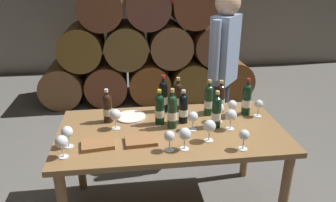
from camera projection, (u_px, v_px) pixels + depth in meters
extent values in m
cylinder|color=brown|center=(65.00, 81.00, 4.85)|extent=(0.60, 0.90, 0.60)
cylinder|color=brown|center=(107.00, 80.00, 4.93)|extent=(0.60, 0.90, 0.60)
cylinder|color=brown|center=(148.00, 78.00, 5.00)|extent=(0.60, 0.90, 0.60)
cylinder|color=brown|center=(188.00, 76.00, 5.08)|extent=(0.60, 0.90, 0.60)
cylinder|color=brown|center=(227.00, 75.00, 5.15)|extent=(0.60, 0.90, 0.60)
cylinder|color=brown|center=(83.00, 45.00, 4.68)|extent=(0.60, 0.90, 0.60)
cylinder|color=brown|center=(126.00, 44.00, 4.75)|extent=(0.60, 0.90, 0.60)
cylinder|color=brown|center=(168.00, 43.00, 4.83)|extent=(0.60, 0.90, 0.60)
cylinder|color=brown|center=(209.00, 42.00, 4.90)|extent=(0.60, 0.90, 0.60)
cylinder|color=brown|center=(102.00, 6.00, 4.51)|extent=(0.60, 0.90, 0.60)
cylinder|color=brown|center=(147.00, 5.00, 4.58)|extent=(0.60, 0.90, 0.60)
cylinder|color=brown|center=(190.00, 5.00, 4.65)|extent=(0.60, 0.90, 0.60)
cube|color=olive|center=(171.00, 132.00, 2.45)|extent=(1.70, 0.90, 0.04)
cylinder|color=olive|center=(284.00, 197.00, 2.33)|extent=(0.07, 0.07, 0.72)
cylinder|color=olive|center=(79.00, 154.00, 2.87)|extent=(0.07, 0.07, 0.72)
cylinder|color=olive|center=(246.00, 143.00, 3.05)|extent=(0.07, 0.07, 0.72)
cylinder|color=black|center=(183.00, 111.00, 2.52)|extent=(0.07, 0.07, 0.19)
sphere|color=black|center=(183.00, 99.00, 2.48)|extent=(0.07, 0.07, 0.07)
cylinder|color=black|center=(184.00, 96.00, 2.47)|extent=(0.03, 0.03, 0.06)
cylinder|color=silver|center=(184.00, 91.00, 2.46)|extent=(0.03, 0.03, 0.02)
cylinder|color=silver|center=(183.00, 112.00, 2.53)|extent=(0.07, 0.07, 0.06)
cylinder|color=black|center=(246.00, 102.00, 2.66)|extent=(0.07, 0.07, 0.22)
sphere|color=black|center=(248.00, 89.00, 2.62)|extent=(0.07, 0.07, 0.07)
cylinder|color=black|center=(248.00, 85.00, 2.60)|extent=(0.03, 0.03, 0.07)
cylinder|color=#B21E23|center=(249.00, 80.00, 2.59)|extent=(0.03, 0.03, 0.02)
cylinder|color=silver|center=(246.00, 103.00, 2.66)|extent=(0.07, 0.07, 0.07)
cylinder|color=black|center=(108.00, 110.00, 2.53)|extent=(0.07, 0.07, 0.19)
sphere|color=black|center=(107.00, 98.00, 2.49)|extent=(0.07, 0.07, 0.07)
cylinder|color=black|center=(107.00, 96.00, 2.48)|extent=(0.03, 0.03, 0.06)
cylinder|color=silver|center=(106.00, 91.00, 2.47)|extent=(0.03, 0.03, 0.02)
cylinder|color=silver|center=(108.00, 112.00, 2.54)|extent=(0.07, 0.07, 0.06)
cylinder|color=black|center=(163.00, 99.00, 2.72)|extent=(0.07, 0.07, 0.22)
sphere|color=black|center=(163.00, 86.00, 2.67)|extent=(0.07, 0.07, 0.07)
cylinder|color=black|center=(163.00, 82.00, 2.66)|extent=(0.03, 0.03, 0.07)
cylinder|color=#B21E23|center=(163.00, 77.00, 2.64)|extent=(0.03, 0.03, 0.03)
cylinder|color=silver|center=(163.00, 100.00, 2.72)|extent=(0.07, 0.07, 0.07)
cylinder|color=#19381E|center=(172.00, 114.00, 2.43)|extent=(0.07, 0.07, 0.22)
sphere|color=#19381E|center=(172.00, 100.00, 2.39)|extent=(0.07, 0.07, 0.07)
cylinder|color=#19381E|center=(172.00, 96.00, 2.38)|extent=(0.03, 0.03, 0.07)
cylinder|color=tan|center=(172.00, 90.00, 2.36)|extent=(0.03, 0.03, 0.03)
cylinder|color=silver|center=(172.00, 116.00, 2.44)|extent=(0.07, 0.07, 0.07)
cylinder|color=black|center=(216.00, 115.00, 2.44)|extent=(0.07, 0.07, 0.21)
sphere|color=black|center=(217.00, 102.00, 2.40)|extent=(0.07, 0.07, 0.07)
cylinder|color=black|center=(217.00, 98.00, 2.39)|extent=(0.03, 0.03, 0.06)
cylinder|color=tan|center=(218.00, 93.00, 2.37)|extent=(0.03, 0.03, 0.02)
cylinder|color=silver|center=(216.00, 116.00, 2.45)|extent=(0.07, 0.07, 0.06)
cylinder|color=black|center=(178.00, 99.00, 2.72)|extent=(0.07, 0.07, 0.21)
sphere|color=black|center=(178.00, 87.00, 2.68)|extent=(0.07, 0.07, 0.07)
cylinder|color=black|center=(178.00, 84.00, 2.67)|extent=(0.03, 0.03, 0.07)
cylinder|color=tan|center=(178.00, 79.00, 2.65)|extent=(0.03, 0.03, 0.02)
cylinder|color=silver|center=(178.00, 100.00, 2.73)|extent=(0.07, 0.07, 0.06)
cylinder|color=#19381E|center=(209.00, 103.00, 2.65)|extent=(0.07, 0.07, 0.21)
sphere|color=#19381E|center=(209.00, 90.00, 2.61)|extent=(0.07, 0.07, 0.07)
cylinder|color=#19381E|center=(209.00, 87.00, 2.60)|extent=(0.03, 0.03, 0.07)
cylinder|color=tan|center=(210.00, 81.00, 2.58)|extent=(0.03, 0.03, 0.02)
cylinder|color=silver|center=(209.00, 104.00, 2.66)|extent=(0.07, 0.07, 0.06)
cylinder|color=black|center=(220.00, 101.00, 2.72)|extent=(0.07, 0.07, 0.19)
sphere|color=black|center=(221.00, 89.00, 2.68)|extent=(0.07, 0.07, 0.07)
cylinder|color=black|center=(221.00, 87.00, 2.67)|extent=(0.03, 0.03, 0.06)
cylinder|color=tan|center=(222.00, 82.00, 2.65)|extent=(0.03, 0.03, 0.02)
cylinder|color=silver|center=(220.00, 102.00, 2.72)|extent=(0.07, 0.07, 0.06)
cylinder|color=black|center=(160.00, 112.00, 2.50)|extent=(0.07, 0.07, 0.20)
sphere|color=black|center=(159.00, 99.00, 2.46)|extent=(0.07, 0.07, 0.07)
cylinder|color=black|center=(159.00, 96.00, 2.45)|extent=(0.03, 0.03, 0.06)
cylinder|color=gold|center=(159.00, 91.00, 2.43)|extent=(0.03, 0.03, 0.02)
cylinder|color=silver|center=(160.00, 113.00, 2.50)|extent=(0.07, 0.07, 0.06)
cylinder|color=white|center=(243.00, 149.00, 2.18)|extent=(0.06, 0.06, 0.00)
cylinder|color=white|center=(243.00, 144.00, 2.16)|extent=(0.01, 0.01, 0.07)
sphere|color=white|center=(244.00, 135.00, 2.14)|extent=(0.07, 0.07, 0.07)
cylinder|color=white|center=(116.00, 128.00, 2.46)|extent=(0.06, 0.06, 0.00)
cylinder|color=white|center=(116.00, 123.00, 2.44)|extent=(0.01, 0.01, 0.07)
sphere|color=white|center=(115.00, 115.00, 2.41)|extent=(0.09, 0.09, 0.09)
cylinder|color=white|center=(230.00, 129.00, 2.45)|extent=(0.06, 0.06, 0.00)
cylinder|color=white|center=(230.00, 124.00, 2.43)|extent=(0.01, 0.01, 0.07)
sphere|color=white|center=(231.00, 115.00, 2.41)|extent=(0.09, 0.09, 0.09)
cylinder|color=white|center=(193.00, 130.00, 2.44)|extent=(0.06, 0.06, 0.00)
cylinder|color=white|center=(193.00, 125.00, 2.42)|extent=(0.01, 0.01, 0.07)
sphere|color=white|center=(193.00, 117.00, 2.39)|extent=(0.08, 0.08, 0.08)
cylinder|color=white|center=(64.00, 157.00, 2.09)|extent=(0.06, 0.06, 0.00)
cylinder|color=white|center=(63.00, 151.00, 2.07)|extent=(0.01, 0.01, 0.07)
sphere|color=white|center=(61.00, 142.00, 2.05)|extent=(0.08, 0.08, 0.08)
cylinder|color=white|center=(184.00, 149.00, 2.18)|extent=(0.06, 0.06, 0.00)
cylinder|color=white|center=(185.00, 144.00, 2.16)|extent=(0.01, 0.01, 0.07)
sphere|color=white|center=(185.00, 134.00, 2.14)|extent=(0.09, 0.09, 0.09)
cylinder|color=white|center=(69.00, 146.00, 2.21)|extent=(0.06, 0.06, 0.00)
cylinder|color=white|center=(68.00, 141.00, 2.19)|extent=(0.01, 0.01, 0.07)
sphere|color=white|center=(67.00, 132.00, 2.17)|extent=(0.08, 0.08, 0.08)
cylinder|color=white|center=(218.00, 121.00, 2.57)|extent=(0.06, 0.06, 0.00)
cylinder|color=white|center=(218.00, 117.00, 2.55)|extent=(0.01, 0.01, 0.07)
sphere|color=white|center=(219.00, 108.00, 2.53)|extent=(0.08, 0.08, 0.08)
cylinder|color=white|center=(257.00, 116.00, 2.66)|extent=(0.06, 0.06, 0.00)
cylinder|color=white|center=(258.00, 111.00, 2.64)|extent=(0.01, 0.01, 0.07)
sphere|color=white|center=(259.00, 104.00, 2.62)|extent=(0.07, 0.07, 0.07)
cylinder|color=white|center=(231.00, 117.00, 2.64)|extent=(0.06, 0.06, 0.00)
cylinder|color=white|center=(232.00, 113.00, 2.62)|extent=(0.01, 0.01, 0.07)
sphere|color=white|center=(232.00, 105.00, 2.60)|extent=(0.08, 0.08, 0.08)
cylinder|color=white|center=(209.00, 140.00, 2.28)|extent=(0.06, 0.06, 0.00)
cylinder|color=white|center=(209.00, 135.00, 2.27)|extent=(0.01, 0.01, 0.07)
sphere|color=white|center=(210.00, 126.00, 2.24)|extent=(0.09, 0.09, 0.09)
cylinder|color=white|center=(169.00, 150.00, 2.16)|extent=(0.06, 0.06, 0.00)
cylinder|color=white|center=(169.00, 145.00, 2.15)|extent=(0.01, 0.01, 0.07)
sphere|color=white|center=(169.00, 136.00, 2.12)|extent=(0.07, 0.07, 0.07)
cube|color=#936038|center=(98.00, 144.00, 2.21)|extent=(0.24, 0.19, 0.03)
cube|color=#936038|center=(141.00, 141.00, 2.26)|extent=(0.23, 0.17, 0.03)
cylinder|color=white|center=(131.00, 117.00, 2.63)|extent=(0.24, 0.24, 0.01)
cylinder|color=#383842|center=(222.00, 119.00, 3.37)|extent=(0.11, 0.11, 0.85)
cylinder|color=#383842|center=(218.00, 123.00, 3.29)|extent=(0.11, 0.11, 0.85)
cube|color=#8499BC|center=(225.00, 50.00, 3.04)|extent=(0.34, 0.36, 0.64)
cylinder|color=#8499BC|center=(233.00, 42.00, 3.20)|extent=(0.08, 0.08, 0.54)
cylinder|color=#8499BC|center=(216.00, 51.00, 2.87)|extent=(0.08, 0.08, 0.54)
sphere|color=tan|center=(228.00, 3.00, 2.88)|extent=(0.23, 0.23, 0.23)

